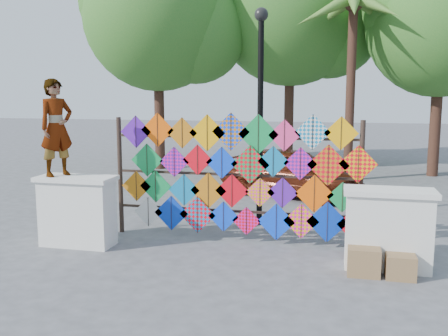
{
  "coord_description": "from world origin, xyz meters",
  "views": [
    {
      "loc": [
        1.89,
        -8.22,
        2.77
      ],
      "look_at": [
        -0.14,
        0.6,
        1.4
      ],
      "focal_mm": 40.0,
      "sensor_mm": 36.0,
      "label": 1
    }
  ],
  "objects_px": {
    "kite_rack": "(239,177)",
    "vendor_woman": "(56,128)",
    "sedan": "(291,171)",
    "lamppost": "(260,97)"
  },
  "relations": [
    {
      "from": "kite_rack",
      "to": "vendor_woman",
      "type": "height_order",
      "value": "vendor_woman"
    },
    {
      "from": "kite_rack",
      "to": "vendor_woman",
      "type": "bearing_deg",
      "value": -163.69
    },
    {
      "from": "kite_rack",
      "to": "lamppost",
      "type": "distance_m",
      "value": 1.95
    },
    {
      "from": "vendor_woman",
      "to": "sedan",
      "type": "height_order",
      "value": "vendor_woman"
    },
    {
      "from": "vendor_woman",
      "to": "lamppost",
      "type": "xyz_separation_m",
      "value": [
        3.34,
        2.2,
        0.54
      ]
    },
    {
      "from": "vendor_woman",
      "to": "sedan",
      "type": "distance_m",
      "value": 6.68
    },
    {
      "from": "kite_rack",
      "to": "sedan",
      "type": "relative_size",
      "value": 1.27
    },
    {
      "from": "lamppost",
      "to": "kite_rack",
      "type": "bearing_deg",
      "value": -98.02
    },
    {
      "from": "kite_rack",
      "to": "sedan",
      "type": "xyz_separation_m",
      "value": [
        0.54,
        4.44,
        -0.57
      ]
    },
    {
      "from": "kite_rack",
      "to": "lamppost",
      "type": "bearing_deg",
      "value": 81.98
    }
  ]
}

